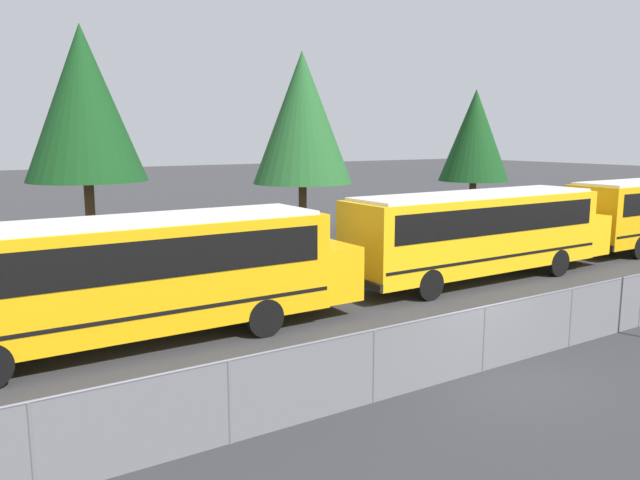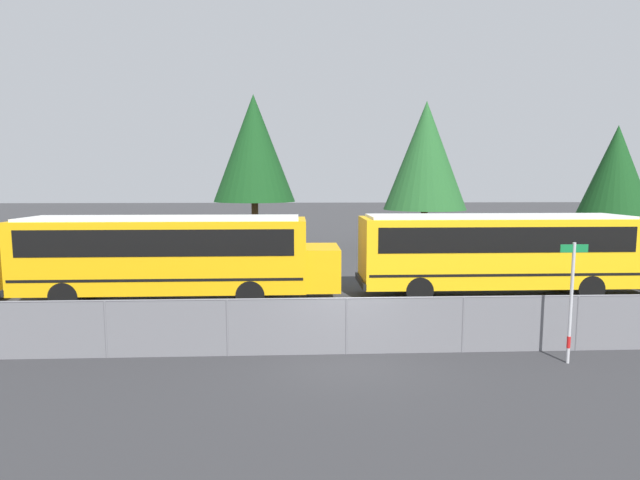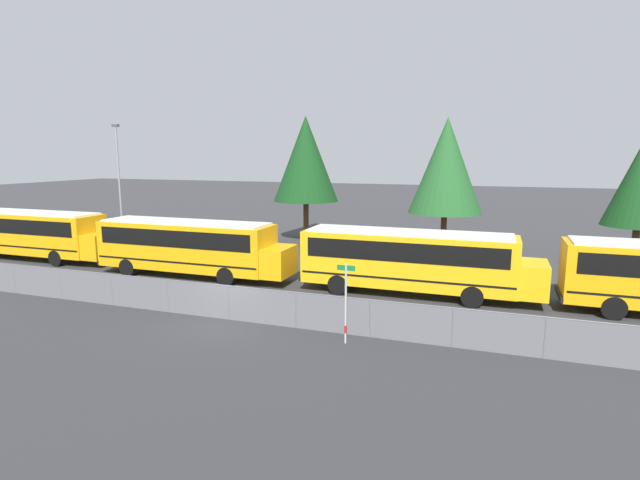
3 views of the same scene
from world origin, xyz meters
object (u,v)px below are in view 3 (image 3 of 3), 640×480
at_px(street_sign, 346,302).
at_px(tree_2, 446,166).
at_px(school_bus_0, 34,231).
at_px(school_bus_2, 412,258).
at_px(tree_1, 306,159).
at_px(school_bus_1, 190,244).
at_px(light_pole, 119,178).

distance_m(street_sign, tree_2, 21.07).
xyz_separation_m(school_bus_0, street_sign, (24.29, -7.64, -0.32)).
relative_size(school_bus_0, tree_2, 1.23).
xyz_separation_m(school_bus_2, tree_1, (-10.86, 13.27, 4.75)).
xyz_separation_m(school_bus_2, street_sign, (-1.28, -7.43, -0.32)).
bearing_deg(school_bus_0, tree_1, 41.61).
relative_size(school_bus_1, street_sign, 3.89).
height_order(street_sign, light_pole, light_pole).
distance_m(school_bus_0, tree_1, 20.24).
bearing_deg(street_sign, school_bus_2, 80.23).
relative_size(school_bus_2, tree_1, 1.18).
xyz_separation_m(school_bus_0, tree_1, (14.71, 13.06, 4.75)).
bearing_deg(school_bus_0, street_sign, -17.46).
xyz_separation_m(school_bus_0, school_bus_2, (25.57, -0.21, 0.00)).
distance_m(school_bus_0, school_bus_2, 25.57).
height_order(school_bus_0, school_bus_2, same).
height_order(school_bus_2, tree_1, tree_1).
bearing_deg(school_bus_0, school_bus_2, -0.46).
bearing_deg(tree_1, light_pole, -163.05).
relative_size(school_bus_2, street_sign, 3.89).
bearing_deg(light_pole, tree_2, 9.45).
xyz_separation_m(school_bus_1, tree_2, (13.08, 13.48, 4.30)).
height_order(school_bus_0, light_pole, light_pole).
bearing_deg(tree_1, school_bus_0, -138.39).
relative_size(school_bus_1, tree_1, 1.18).
relative_size(school_bus_2, light_pole, 1.26).
bearing_deg(tree_2, school_bus_2, -91.06).
relative_size(light_pole, tree_2, 0.97).
height_order(street_sign, tree_2, tree_2).
bearing_deg(school_bus_0, light_pole, 90.71).
relative_size(light_pole, tree_1, 0.94).
height_order(school_bus_1, light_pole, light_pole).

